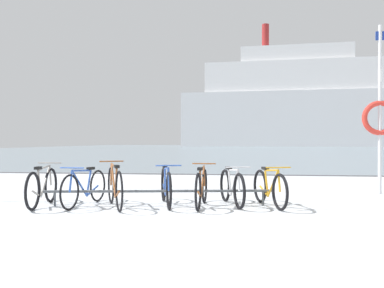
% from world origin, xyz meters
% --- Properties ---
extents(ground, '(80.00, 132.00, 0.08)m').
position_xyz_m(ground, '(0.00, 53.90, -0.04)').
color(ground, silver).
extents(bike_rack, '(4.27, 0.70, 0.31)m').
position_xyz_m(bike_rack, '(-0.55, 2.70, 0.27)').
color(bike_rack, '#4C5156').
rests_on(bike_rack, ground).
extents(bicycle_0, '(0.46, 1.65, 0.80)m').
position_xyz_m(bicycle_0, '(-2.72, 2.43, 0.36)').
color(bicycle_0, black).
rests_on(bicycle_0, ground).
extents(bicycle_1, '(0.46, 1.70, 0.75)m').
position_xyz_m(bicycle_1, '(-1.97, 2.58, 0.35)').
color(bicycle_1, black).
rests_on(bicycle_1, ground).
extents(bicycle_2, '(0.79, 1.58, 0.84)m').
position_xyz_m(bicycle_2, '(-1.34, 2.46, 0.38)').
color(bicycle_2, black).
rests_on(bicycle_2, ground).
extents(bicycle_3, '(0.61, 1.70, 0.79)m').
position_xyz_m(bicycle_3, '(-0.45, 2.80, 0.36)').
color(bicycle_3, black).
rests_on(bicycle_3, ground).
extents(bicycle_4, '(0.46, 1.64, 0.79)m').
position_xyz_m(bicycle_4, '(0.23, 2.71, 0.36)').
color(bicycle_4, black).
rests_on(bicycle_4, ground).
extents(bicycle_5, '(0.61, 1.55, 0.76)m').
position_xyz_m(bicycle_5, '(0.78, 2.98, 0.34)').
color(bicycle_5, black).
rests_on(bicycle_5, ground).
extents(bicycle_6, '(0.63, 1.54, 0.76)m').
position_xyz_m(bicycle_6, '(1.48, 2.90, 0.34)').
color(bicycle_6, black).
rests_on(bicycle_6, ground).
extents(rescue_post, '(0.80, 0.12, 3.88)m').
position_xyz_m(rescue_post, '(4.13, 5.03, 1.83)').
color(rescue_post, silver).
rests_on(rescue_post, ground).
extents(ferry_ship, '(52.03, 12.71, 26.75)m').
position_xyz_m(ferry_ship, '(13.67, 85.65, 8.96)').
color(ferry_ship, silver).
rests_on(ferry_ship, ground).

